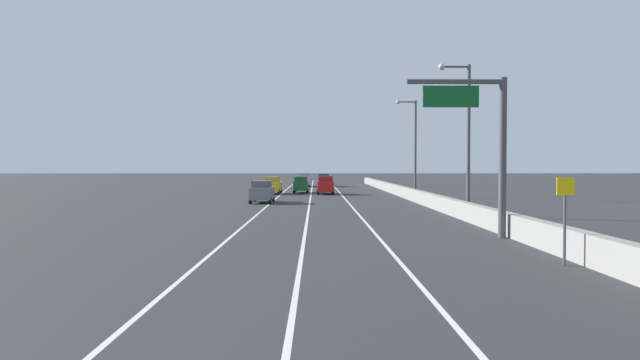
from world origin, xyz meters
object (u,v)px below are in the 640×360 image
(lamp_post_right_second, at_px, (465,129))
(car_gray_2, at_px, (262,192))
(car_red_4, at_px, (325,185))
(speed_advisory_sign, at_px, (565,214))
(lamp_post_right_third, at_px, (413,142))
(car_silver_1, at_px, (304,180))
(car_green_3, at_px, (301,185))
(car_yellow_5, at_px, (273,185))
(car_blue_0, at_px, (323,180))
(overhead_sign_gantry, at_px, (487,137))

(lamp_post_right_second, bearing_deg, car_gray_2, 137.23)
(lamp_post_right_second, distance_m, car_red_4, 30.05)
(speed_advisory_sign, bearing_deg, lamp_post_right_third, 87.69)
(lamp_post_right_second, height_order, car_red_4, lamp_post_right_second)
(car_silver_1, height_order, car_green_3, car_silver_1)
(lamp_post_right_second, bearing_deg, car_silver_1, 102.77)
(car_silver_1, bearing_deg, car_yellow_5, -97.97)
(car_silver_1, xyz_separation_m, car_gray_2, (-3.00, -37.99, -0.06))
(lamp_post_right_second, xyz_separation_m, car_blue_0, (-8.62, 52.26, -4.80))
(lamp_post_right_third, height_order, car_red_4, lamp_post_right_third)
(lamp_post_right_second, relative_size, lamp_post_right_third, 1.00)
(car_green_3, bearing_deg, car_yellow_5, -141.24)
(car_gray_2, distance_m, car_green_3, 18.25)
(speed_advisory_sign, xyz_separation_m, car_red_4, (-7.32, 46.59, -0.70))
(lamp_post_right_third, xyz_separation_m, car_blue_0, (-8.79, 31.51, -4.80))
(car_green_3, bearing_deg, car_blue_0, 81.71)
(overhead_sign_gantry, height_order, car_yellow_5, overhead_sign_gantry)
(overhead_sign_gantry, bearing_deg, car_green_3, 102.98)
(speed_advisory_sign, relative_size, car_gray_2, 0.70)
(lamp_post_right_second, bearing_deg, lamp_post_right_third, 89.54)
(speed_advisory_sign, height_order, car_red_4, speed_advisory_sign)
(car_silver_1, height_order, car_gray_2, car_silver_1)
(overhead_sign_gantry, xyz_separation_m, car_silver_1, (-9.84, 62.50, -3.67))
(speed_advisory_sign, xyz_separation_m, lamp_post_right_second, (1.40, 18.23, 4.04))
(car_blue_0, xyz_separation_m, car_red_4, (-0.10, -23.90, 0.05))
(lamp_post_right_second, distance_m, lamp_post_right_third, 20.75)
(lamp_post_right_second, xyz_separation_m, car_gray_2, (-14.68, 13.58, -4.80))
(car_blue_0, distance_m, car_silver_1, 3.14)
(lamp_post_right_second, xyz_separation_m, lamp_post_right_third, (0.17, 20.75, 0.00))
(car_green_3, relative_size, car_red_4, 0.96)
(car_silver_1, bearing_deg, lamp_post_right_second, -77.23)
(overhead_sign_gantry, distance_m, car_red_4, 40.06)
(lamp_post_right_third, relative_size, car_gray_2, 2.35)
(lamp_post_right_second, bearing_deg, car_blue_0, 99.37)
(speed_advisory_sign, bearing_deg, overhead_sign_gantry, 93.47)
(car_blue_0, bearing_deg, car_gray_2, -98.91)
(lamp_post_right_second, height_order, lamp_post_right_third, same)
(car_red_4, bearing_deg, car_yellow_5, 174.13)
(car_blue_0, height_order, car_red_4, car_red_4)
(car_silver_1, bearing_deg, overhead_sign_gantry, -81.05)
(lamp_post_right_second, height_order, car_blue_0, lamp_post_right_second)
(car_red_4, bearing_deg, car_green_3, 132.27)
(lamp_post_right_third, bearing_deg, car_gray_2, -154.23)
(overhead_sign_gantry, height_order, car_red_4, overhead_sign_gantry)
(speed_advisory_sign, relative_size, car_silver_1, 0.62)
(car_silver_1, bearing_deg, car_red_4, -82.72)
(speed_advisory_sign, distance_m, car_blue_0, 70.86)
(lamp_post_right_second, xyz_separation_m, car_silver_1, (-11.69, 51.58, -4.75))
(car_blue_0, bearing_deg, lamp_post_right_second, -80.63)
(lamp_post_right_third, bearing_deg, speed_advisory_sign, -92.31)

